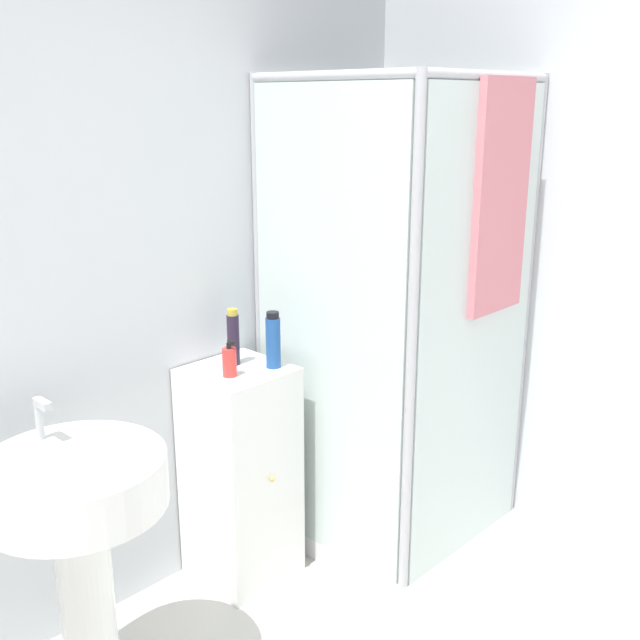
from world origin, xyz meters
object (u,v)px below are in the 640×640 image
shampoo_bottle_tall_black (233,338)px  soap_dispenser (229,362)px  shampoo_bottle_blue (273,341)px  sink (79,524)px

shampoo_bottle_tall_black → soap_dispenser: bearing=-136.8°
soap_dispenser → shampoo_bottle_blue: 0.19m
sink → shampoo_bottle_tall_black: size_ratio=4.59×
shampoo_bottle_blue → sink: bearing=-171.0°
sink → shampoo_bottle_tall_black: bearing=18.6°
sink → soap_dispenser: 0.79m
soap_dispenser → shampoo_bottle_tall_black: size_ratio=0.63×
sink → shampoo_bottle_blue: shampoo_bottle_blue is taller
shampoo_bottle_tall_black → shampoo_bottle_blue: shampoo_bottle_tall_black is taller
shampoo_bottle_tall_black → sink: bearing=-161.4°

